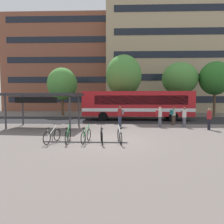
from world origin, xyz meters
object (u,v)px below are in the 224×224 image
parked_bicycle_white_4 (120,136)px  commuter_navy_pack_2 (209,117)px  commuter_teal_pack_1 (173,115)px  street_tree_1 (124,76)px  parked_bicycle_green_2 (86,136)px  commuter_grey_pack_0 (120,115)px  parked_bicycle_green_1 (68,136)px  city_bus (137,104)px  street_tree_2 (180,79)px  transit_shelter (44,96)px  commuter_red_pack_4 (160,115)px  commuter_maroon_pack_3 (184,116)px  parked_bicycle_white_0 (52,136)px  street_tree_0 (62,84)px  street_tree_3 (215,78)px  parked_bicycle_black_3 (102,136)px

parked_bicycle_white_4 → commuter_navy_pack_2: bearing=-62.8°
commuter_teal_pack_1 → street_tree_1: bearing=90.3°
parked_bicycle_green_2 → commuter_grey_pack_0: bearing=-7.8°
commuter_teal_pack_1 → commuter_navy_pack_2: commuter_navy_pack_2 is taller
parked_bicycle_green_1 → parked_bicycle_white_4: bearing=-95.4°
city_bus → street_tree_2: (6.37, 5.50, 3.32)m
street_tree_2 → transit_shelter: bearing=-142.5°
commuter_teal_pack_1 → commuter_red_pack_4: commuter_red_pack_4 is taller
city_bus → commuter_maroon_pack_3: city_bus is taller
transit_shelter → commuter_teal_pack_1: size_ratio=3.81×
parked_bicycle_green_1 → parked_bicycle_green_2: size_ratio=1.01×
parked_bicycle_white_0 → street_tree_0: street_tree_0 is taller
city_bus → commuter_red_pack_4: city_bus is taller
parked_bicycle_white_0 → street_tree_2: bearing=-21.0°
parked_bicycle_white_0 → street_tree_1: 16.68m
commuter_maroon_pack_3 → parked_bicycle_green_1: bearing=-53.9°
parked_bicycle_white_4 → commuter_maroon_pack_3: 8.37m
city_bus → street_tree_3: (10.73, 4.57, 3.27)m
commuter_navy_pack_2 → commuter_maroon_pack_3: 2.06m
commuter_grey_pack_0 → commuter_maroon_pack_3: 5.47m
commuter_red_pack_4 → parked_bicycle_white_0: bearing=-121.8°
street_tree_0 → street_tree_1: 8.72m
commuter_grey_pack_0 → transit_shelter: bearing=-0.2°
commuter_teal_pack_1 → street_tree_2: size_ratio=0.23×
street_tree_1 → commuter_red_pack_4: bearing=-72.0°
city_bus → parked_bicycle_white_4: size_ratio=7.04×
street_tree_1 → parked_bicycle_white_4: bearing=-92.4°
parked_bicycle_green_1 → parked_bicycle_black_3: (1.90, -0.08, 0.00)m
parked_bicycle_green_1 → street_tree_0: 18.11m
commuter_teal_pack_1 → street_tree_2: street_tree_2 is taller
commuter_grey_pack_0 → street_tree_0: street_tree_0 is taller
city_bus → transit_shelter: size_ratio=1.91×
city_bus → commuter_maroon_pack_3: size_ratio=7.09×
parked_bicycle_white_0 → street_tree_0: bearing=27.9°
commuter_grey_pack_0 → street_tree_3: (12.62, 9.55, 4.03)m
parked_bicycle_white_0 → commuter_grey_pack_0: (3.86, 6.62, 0.63)m
commuter_maroon_pack_3 → commuter_red_pack_4: size_ratio=0.99×
city_bus → street_tree_3: 12.12m
street_tree_2 → street_tree_0: bearing=-179.7°
parked_bicycle_white_4 → commuter_teal_pack_1: commuter_teal_pack_1 is taller
parked_bicycle_white_0 → commuter_navy_pack_2: commuter_navy_pack_2 is taller
city_bus → street_tree_0: bearing=-27.5°
parked_bicycle_green_1 → transit_shelter: transit_shelter is taller
street_tree_0 → street_tree_2: 16.24m
street_tree_2 → city_bus: bearing=-139.2°
parked_bicycle_white_4 → street_tree_0: (-7.87, 17.00, 4.01)m
parked_bicycle_green_1 → transit_shelter: (-3.47, 5.72, 2.31)m
commuter_teal_pack_1 → street_tree_3: bearing=19.2°
commuter_red_pack_4 → street_tree_2: size_ratio=0.23×
commuter_maroon_pack_3 → commuter_navy_pack_2: bearing=45.8°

